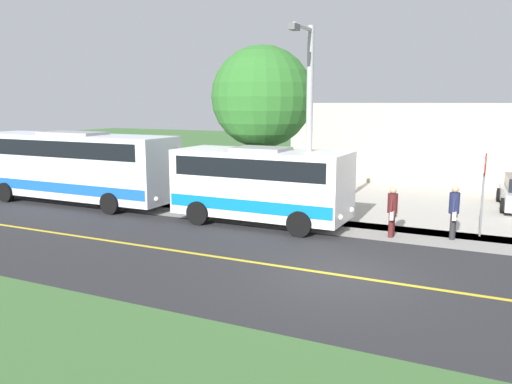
{
  "coord_description": "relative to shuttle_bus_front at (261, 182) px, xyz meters",
  "views": [
    {
      "loc": [
        12.94,
        3.79,
        4.57
      ],
      "look_at": [
        -3.5,
        -4.23,
        1.4
      ],
      "focal_mm": 36.52,
      "sensor_mm": 36.0,
      "label": 1
    }
  ],
  "objects": [
    {
      "name": "pedestrian_with_bags",
      "position": [
        -0.78,
        6.8,
        -0.61
      ],
      "size": [
        0.72,
        0.34,
        1.83
      ],
      "color": "#262628",
      "rests_on": "ground"
    },
    {
      "name": "parking_lot_surface",
      "position": [
        -7.86,
        7.53,
        -1.6
      ],
      "size": [
        14.0,
        36.0,
        0.01
      ],
      "primitive_type": "cube",
      "color": "#B2ADA3",
      "rests_on": "ground"
    },
    {
      "name": "road_centre_line",
      "position": [
        4.54,
        4.53,
        -1.59
      ],
      "size": [
        0.16,
        100.0,
        0.0
      ],
      "primitive_type": "cube",
      "color": "gold",
      "rests_on": "ground"
    },
    {
      "name": "road_surface",
      "position": [
        4.54,
        4.53,
        -1.59
      ],
      "size": [
        8.0,
        100.0,
        0.01
      ],
      "primitive_type": "cube",
      "color": "#28282B",
      "rests_on": "ground"
    },
    {
      "name": "shuttle_bus_front",
      "position": [
        0.0,
        0.0,
        0.0
      ],
      "size": [
        2.74,
        6.71,
        2.91
      ],
      "color": "white",
      "rests_on": "ground"
    },
    {
      "name": "sidewalk",
      "position": [
        -0.66,
        4.53,
        -1.6
      ],
      "size": [
        2.4,
        100.0,
        0.01
      ],
      "primitive_type": "cube",
      "color": "gray",
      "rests_on": "ground"
    },
    {
      "name": "transit_bus_rear",
      "position": [
        -0.02,
        -9.41,
        0.18
      ],
      "size": [
        2.77,
        10.15,
        3.25
      ],
      "color": "silver",
      "rests_on": "ground"
    },
    {
      "name": "stop_sign",
      "position": [
        -1.56,
        7.63,
        0.36
      ],
      "size": [
        0.76,
        0.07,
        2.88
      ],
      "color": "slate",
      "rests_on": "ground"
    },
    {
      "name": "tree_curbside",
      "position": [
        -2.86,
        -1.32,
        3.17
      ],
      "size": [
        4.33,
        4.33,
        6.95
      ],
      "color": "#4C3826",
      "rests_on": "ground"
    },
    {
      "name": "street_light_pole",
      "position": [
        -0.32,
        1.72,
        2.42
      ],
      "size": [
        1.97,
        0.24,
        7.23
      ],
      "color": "#9E9EA3",
      "rests_on": "ground"
    },
    {
      "name": "ground_plane",
      "position": [
        4.54,
        4.53,
        -1.6
      ],
      "size": [
        120.0,
        120.0,
        0.0
      ],
      "primitive_type": "plane",
      "color": "#3D6633"
    },
    {
      "name": "pedestrian_waiting",
      "position": [
        -0.17,
        4.89,
        -0.67
      ],
      "size": [
        0.72,
        0.34,
        1.73
      ],
      "color": "#4C1919",
      "rests_on": "ground"
    },
    {
      "name": "commercial_building",
      "position": [
        -16.86,
        6.28,
        0.65
      ],
      "size": [
        10.0,
        19.86,
        4.51
      ],
      "primitive_type": "cube",
      "color": "#B7A893",
      "rests_on": "ground"
    }
  ]
}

